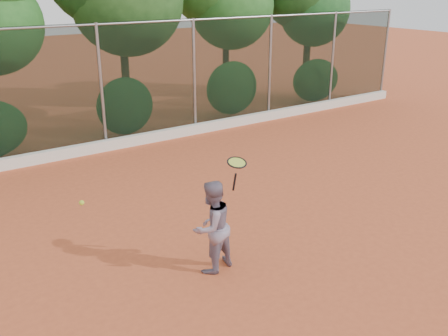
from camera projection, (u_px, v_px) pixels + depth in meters
ground at (255, 249)px, 8.98m from camera, size 80.00×80.00×0.00m
concrete_curb at (109, 145)px, 14.20m from camera, size 24.00×0.20×0.30m
tennis_player at (212, 227)px, 8.09m from camera, size 0.88×0.76×1.58m
chainlink_fence at (101, 84)px, 13.74m from camera, size 24.09×0.09×3.50m
tennis_racket at (237, 165)px, 7.82m from camera, size 0.37×0.36×0.57m
tennis_ball_in_flight at (82, 203)px, 6.65m from camera, size 0.07×0.07×0.07m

